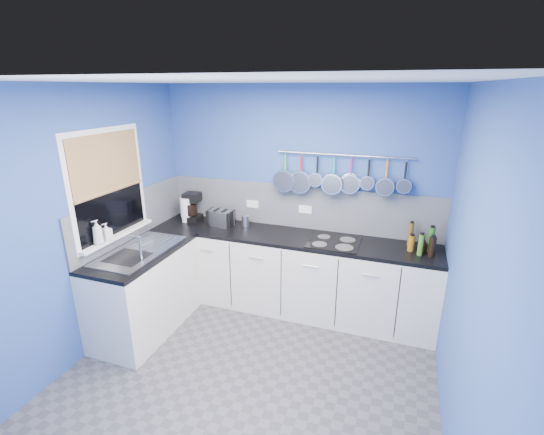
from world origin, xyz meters
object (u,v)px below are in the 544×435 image
Objects in this scene: soap_bottle_b at (107,232)px; toaster at (221,218)px; paper_towel at (186,210)px; coffee_maker at (192,207)px; canister at (245,221)px; hob at (334,242)px; soap_bottle_a at (97,232)px.

toaster is at bearing 59.03° from soap_bottle_b.
toaster is (0.46, 0.00, -0.05)m from paper_towel.
coffee_maker reaches higher than canister.
toaster is at bearing -9.40° from coffee_maker.
paper_towel reaches higher than hob.
soap_bottle_a is 0.82× the size of paper_towel.
canister is (0.70, 0.02, -0.11)m from coffee_maker.
canister reaches higher than hob.
paper_towel is at bearing 177.07° from hob.
coffee_maker is (0.25, 1.27, -0.10)m from soap_bottle_a.
canister is at bearing -0.62° from coffee_maker.
hob is at bearing -7.30° from coffee_maker.
soap_bottle_a reaches higher than paper_towel.
hob is (2.03, 1.01, -0.23)m from soap_bottle_b.
canister is (0.28, 0.07, -0.03)m from toaster.
paper_towel is 0.08m from coffee_maker.
coffee_maker is at bearing 78.84° from soap_bottle_a.
soap_bottle_a reaches higher than toaster.
soap_bottle_b reaches higher than canister.
toaster is at bearing 0.38° from paper_towel.
soap_bottle_b is 1.18m from coffee_maker.
hob is (2.03, 1.12, -0.26)m from soap_bottle_a.
soap_bottle_b is (0.00, 0.11, -0.03)m from soap_bottle_a.
canister is (0.95, 1.18, -0.17)m from soap_bottle_b.
soap_bottle_b reaches higher than paper_towel.
hob is (1.37, -0.10, -0.09)m from toaster.
coffee_maker is at bearing 46.25° from paper_towel.
soap_bottle_b reaches higher than hob.
canister is (0.75, 0.08, -0.08)m from paper_towel.
coffee_maker is 0.64× the size of hob.
coffee_maker reaches higher than hob.
hob is at bearing 28.92° from soap_bottle_a.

